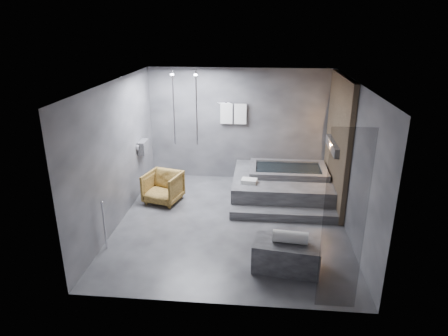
# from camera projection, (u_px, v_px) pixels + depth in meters

# --- Properties ---
(room) EXTENTS (5.00, 5.04, 2.82)m
(room) POSITION_uv_depth(u_px,v_px,m) (253.00, 137.00, 7.69)
(room) COLOR #2E2E31
(room) RESTS_ON ground
(tub_deck) EXTENTS (2.20, 2.00, 0.50)m
(tub_deck) POSITION_uv_depth(u_px,v_px,m) (281.00, 185.00, 9.27)
(tub_deck) COLOR #333336
(tub_deck) RESTS_ON ground
(tub_step) EXTENTS (2.20, 0.36, 0.18)m
(tub_step) POSITION_uv_depth(u_px,v_px,m) (283.00, 214.00, 8.22)
(tub_step) COLOR #333336
(tub_step) RESTS_ON ground
(concrete_bench) EXTENTS (1.14, 0.73, 0.48)m
(concrete_bench) POSITION_uv_depth(u_px,v_px,m) (287.00, 255.00, 6.51)
(concrete_bench) COLOR #323234
(concrete_bench) RESTS_ON ground
(driftwood_chair) EXTENTS (0.91, 0.92, 0.69)m
(driftwood_chair) POSITION_uv_depth(u_px,v_px,m) (163.00, 187.00, 8.91)
(driftwood_chair) COLOR #4D3513
(driftwood_chair) RESTS_ON ground
(rolled_towel) EXTENTS (0.58, 0.26, 0.20)m
(rolled_towel) POSITION_uv_depth(u_px,v_px,m) (290.00, 237.00, 6.38)
(rolled_towel) COLOR white
(rolled_towel) RESTS_ON concrete_bench
(deck_towel) EXTENTS (0.37, 0.29, 0.09)m
(deck_towel) POSITION_uv_depth(u_px,v_px,m) (249.00, 181.00, 8.73)
(deck_towel) COLOR silver
(deck_towel) RESTS_ON tub_deck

